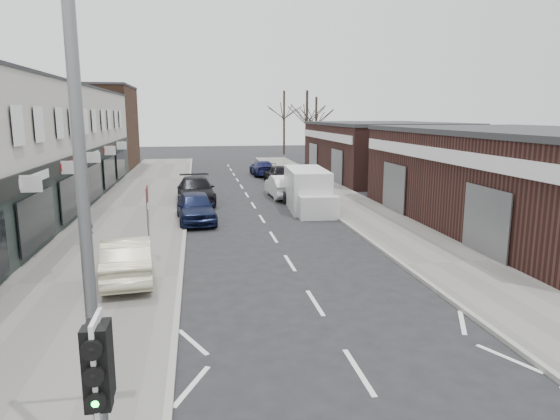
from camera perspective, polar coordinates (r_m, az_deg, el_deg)
name	(u,v)px	position (r m, az deg, el deg)	size (l,w,h in m)	color
pavement_left	(138,208)	(30.05, -15.96, 0.25)	(5.50, 64.00, 0.12)	slate
pavement_right	(346,202)	(31.17, 7.50, 0.95)	(3.50, 64.00, 0.12)	slate
brick_block_far	(91,129)	(53.37, -20.75, 8.70)	(8.00, 10.00, 8.00)	#422A1C
right_unit_near	(532,181)	(26.73, 26.81, 2.98)	(10.00, 18.00, 4.50)	#361C18
right_unit_far	(381,151)	(44.37, 11.46, 6.62)	(10.00, 16.00, 4.50)	#361C18
tree_far_a	(306,163)	(56.96, 3.04, 5.44)	(3.60, 3.60, 8.00)	#382D26
tree_far_b	(316,158)	(63.34, 4.09, 5.98)	(3.60, 3.60, 7.50)	#382D26
tree_far_c	(284,154)	(68.59, 0.46, 6.38)	(3.60, 3.60, 8.50)	#382D26
traffic_light	(100,385)	(6.22, -19.87, -18.31)	(0.28, 0.60, 3.10)	slate
street_lamp	(96,176)	(6.73, -20.31, 3.68)	(2.23, 0.22, 8.00)	slate
warning_sign	(148,199)	(19.72, -14.86, 1.22)	(0.12, 0.80, 2.70)	slate
white_van	(308,191)	(28.59, 3.17, 2.24)	(2.42, 6.07, 2.32)	silver
sedan_on_pavement	(127,258)	(16.89, -17.11, -5.28)	(1.49, 4.27, 1.41)	beige
pedestrian	(86,227)	(21.73, -21.31, -1.80)	(0.57, 0.37, 1.55)	black
parked_car_left_a	(196,207)	(25.57, -9.61, 0.33)	(1.82, 4.52, 1.54)	#121939
parked_car_left_b	(196,190)	(31.00, -9.61, 2.22)	(2.23, 5.49, 1.59)	black
parked_car_right_a	(282,186)	(32.76, 0.24, 2.74)	(1.58, 4.52, 1.49)	silver
parked_car_right_b	(278,173)	(40.12, -0.25, 4.21)	(1.72, 4.26, 1.45)	black
parked_car_right_c	(262,168)	(44.71, -2.03, 4.82)	(1.88, 4.61, 1.34)	#161945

